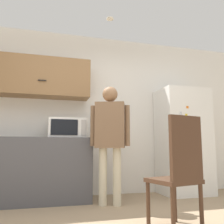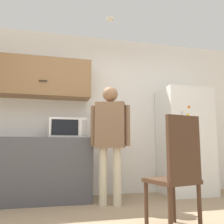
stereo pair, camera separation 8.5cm
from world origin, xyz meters
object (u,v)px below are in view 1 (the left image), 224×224
at_px(microwave, 67,128).
at_px(refrigerator, 183,141).
at_px(chair, 179,169).
at_px(person, 110,132).

xyz_separation_m(microwave, refrigerator, (1.97, 0.05, -0.17)).
height_order(microwave, chair, microwave).
relative_size(refrigerator, chair, 1.65).
bearing_deg(person, chair, -52.04).
relative_size(person, chair, 1.52).
distance_m(microwave, refrigerator, 1.98).
distance_m(microwave, chair, 1.90).
height_order(refrigerator, chair, refrigerator).
xyz_separation_m(microwave, chair, (0.93, -1.59, -0.48)).
xyz_separation_m(person, chair, (0.37, -1.18, -0.41)).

